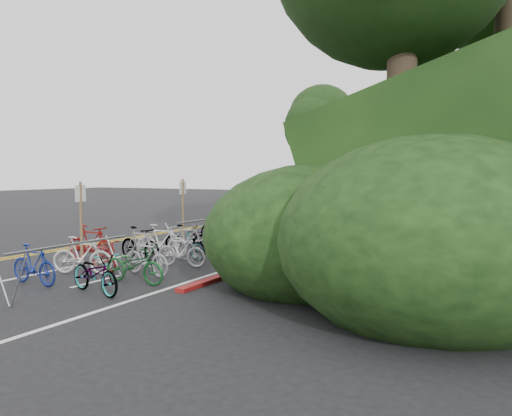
{
  "coord_description": "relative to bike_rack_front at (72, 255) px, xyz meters",
  "views": [
    {
      "loc": [
        12.57,
        -11.0,
        2.73
      ],
      "look_at": [
        2.85,
        6.95,
        1.3
      ],
      "focal_mm": 35.0,
      "sensor_mm": 36.0,
      "label": 1
    }
  ],
  "objects": [
    {
      "name": "ground",
      "position": [
        -3.41,
        3.0,
        -0.84
      ],
      "size": [
        120.0,
        120.0,
        0.0
      ],
      "primitive_type": "plane",
      "color": "black",
      "rests_on": "ground"
    },
    {
      "name": "road_markings",
      "position": [
        -2.77,
        13.1,
        -0.83
      ],
      "size": [
        7.47,
        80.0,
        0.01
      ],
      "color": "gold",
      "rests_on": "ground"
    },
    {
      "name": "red_curb",
      "position": [
        2.29,
        15.0,
        -0.79
      ],
      "size": [
        0.25,
        28.0,
        0.1
      ],
      "primitive_type": "cube",
      "color": "maroon",
      "rests_on": "ground"
    },
    {
      "name": "tree_cluster",
      "position": [
        6.35,
        25.04,
        10.8
      ],
      "size": [
        32.6,
        54.16,
        18.65
      ],
      "color": "#2D2319",
      "rests_on": "ground"
    },
    {
      "name": "bike_rack_front",
      "position": [
        0.0,
        0.0,
        0.0
      ],
      "size": [
        1.11,
        3.41,
        1.11
      ],
      "color": "gray",
      "rests_on": "ground"
    },
    {
      "name": "bike_racks_rest",
      "position": [
        -0.41,
        16.0,
        0.02
      ],
      "size": [
        1.14,
        23.0,
        1.17
      ],
      "color": "gray",
      "rests_on": "ground"
    },
    {
      "name": "signpost_near",
      "position": [
        -2.71,
        2.74,
        0.57
      ],
      "size": [
        0.08,
        0.4,
        2.47
      ],
      "color": "brown",
      "rests_on": "ground"
    },
    {
      "name": "signposts_rest",
      "position": [
        -2.81,
        17.0,
        0.59
      ],
      "size": [
        0.08,
        18.4,
        2.5
      ],
      "color": "brown",
      "rests_on": "ground"
    },
    {
      "name": "bike_front",
      "position": [
        -2.54,
        2.95,
        -0.27
      ],
      "size": [
        0.56,
        1.9,
        1.14
      ],
      "primitive_type": "imported",
      "rotation": [
        0.0,
        0.0,
        1.58
      ],
      "color": "maroon",
      "rests_on": "ground"
    },
    {
      "name": "bike_valet",
      "position": [
        -0.39,
        5.18,
        -0.35
      ],
      "size": [
        3.43,
        12.47,
        1.09
      ],
      "color": "navy",
      "rests_on": "ground"
    }
  ]
}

